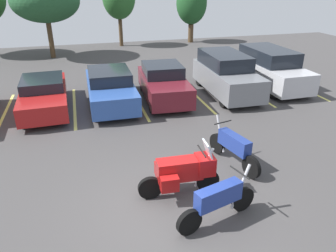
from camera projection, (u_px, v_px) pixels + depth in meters
name	position (u px, v px, depth m)	size (l,w,h in m)	color
ground	(169.00, 209.00, 7.85)	(44.00, 44.00, 0.10)	#423F3F
motorcycle_touring	(183.00, 171.00, 8.07)	(2.13, 0.97, 1.44)	black
motorcycle_second	(233.00, 147.00, 9.43)	(0.75, 2.19, 1.29)	black
motorcycle_third	(219.00, 200.00, 7.19)	(2.11, 0.80, 1.25)	black
parking_stripes	(75.00, 107.00, 13.87)	(22.34, 4.84, 0.01)	#EAE066
car_red	(44.00, 94.00, 13.36)	(1.93, 4.65, 1.34)	maroon
car_blue	(110.00, 88.00, 13.90)	(1.92, 4.66, 1.50)	#2D519E
car_maroon	(164.00, 83.00, 14.48)	(2.08, 4.38, 1.56)	maroon
car_grey	(226.00, 74.00, 15.13)	(1.96, 4.67, 1.87)	slate
car_silver	(271.00, 68.00, 16.09)	(1.88, 4.67, 1.87)	#B7B7BC
tree_center_right	(45.00, 1.00, 20.81)	(4.40, 4.40, 5.06)	#4C3823
tree_center_left	(192.00, 3.00, 26.23)	(2.50, 2.50, 4.81)	#4C3823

